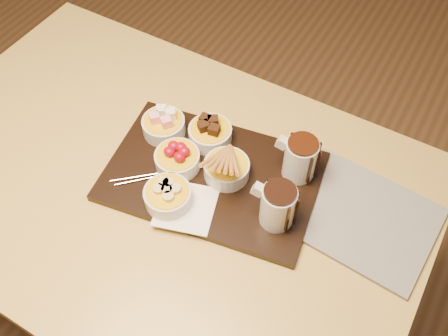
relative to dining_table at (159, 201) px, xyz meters
The scene contains 13 objects.
ground 0.65m from the dining_table, ahead, with size 5.00×5.00×0.00m, color brown.
dining_table is the anchor object (origin of this frame).
serving_board 0.17m from the dining_table, 28.74° to the left, with size 0.46×0.30×0.02m, color black.
napkin 0.17m from the dining_table, 19.96° to the right, with size 0.12×0.12×0.00m, color white.
bowl_marshmallows 0.18m from the dining_table, 112.99° to the left, with size 0.10×0.10×0.04m, color beige.
bowl_cake 0.21m from the dining_table, 67.81° to the left, with size 0.10×0.10×0.04m, color beige.
bowl_strawberries 0.15m from the dining_table, 51.40° to the left, with size 0.10×0.10×0.04m, color beige.
bowl_biscotti 0.21m from the dining_table, 28.58° to the left, with size 0.10×0.10×0.04m, color beige.
bowl_bananas 0.16m from the dining_table, 33.43° to the right, with size 0.10×0.10×0.04m, color beige.
pitcher_dark_chocolate 0.33m from the dining_table, ahead, with size 0.07×0.07×0.10m, color silver.
pitcher_milk_chocolate 0.36m from the dining_table, 30.26° to the left, with size 0.07×0.07×0.10m, color silver.
fondue_skewers 0.13m from the dining_table, 30.98° to the left, with size 0.26×0.03×0.01m, color silver, non-canonical shape.
newspaper 0.47m from the dining_table, 16.75° to the left, with size 0.30×0.24×0.01m, color beige.
Camera 1 is at (0.46, -0.48, 1.66)m, focal length 40.00 mm.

